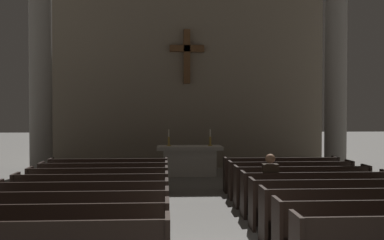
{
  "coord_description": "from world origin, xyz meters",
  "views": [
    {
      "loc": [
        -0.82,
        -5.58,
        2.23
      ],
      "look_at": [
        0.0,
        8.48,
        1.92
      ],
      "focal_mm": 43.09,
      "sensor_mm": 36.0,
      "label": 1
    }
  ],
  "objects_px": {
    "column_left_second": "(41,72)",
    "lone_worshipper": "(269,183)",
    "pew_left_row_7": "(104,181)",
    "pew_right_row_2": "(380,230)",
    "pew_left_row_3": "(72,218)",
    "pew_right_row_6": "(302,186)",
    "pew_right_row_5": "(316,194)",
    "candlestick_left": "(169,141)",
    "pew_left_row_4": "(83,206)",
    "pew_left_row_2": "(59,235)",
    "pew_left_row_6": "(98,188)",
    "candlestick_right": "(210,141)",
    "pew_right_row_4": "(332,203)",
    "pew_right_row_7": "(290,180)",
    "pew_left_row_5": "(92,196)",
    "pew_right_row_3": "(353,215)",
    "pew_left_row_8": "(109,176)",
    "altar": "(190,160)",
    "pew_right_row_8": "(281,174)",
    "column_right_second": "(336,73)"
  },
  "relations": [
    {
      "from": "pew_right_row_2",
      "to": "column_right_second",
      "type": "distance_m",
      "value": 8.96
    },
    {
      "from": "pew_right_row_7",
      "to": "pew_left_row_5",
      "type": "bearing_deg",
      "value": -157.38
    },
    {
      "from": "pew_left_row_6",
      "to": "column_right_second",
      "type": "xyz_separation_m",
      "value": [
        7.02,
        4.26,
        2.94
      ]
    },
    {
      "from": "pew_left_row_3",
      "to": "pew_left_row_6",
      "type": "relative_size",
      "value": 1.0
    },
    {
      "from": "pew_left_row_3",
      "to": "candlestick_right",
      "type": "relative_size",
      "value": 5.54
    },
    {
      "from": "pew_right_row_3",
      "to": "pew_right_row_4",
      "type": "distance_m",
      "value": 0.96
    },
    {
      "from": "pew_right_row_3",
      "to": "lone_worshipper",
      "type": "bearing_deg",
      "value": 116.24
    },
    {
      "from": "pew_left_row_7",
      "to": "candlestick_left",
      "type": "relative_size",
      "value": 5.54
    },
    {
      "from": "pew_left_row_6",
      "to": "column_left_second",
      "type": "relative_size",
      "value": 0.44
    },
    {
      "from": "pew_left_row_6",
      "to": "candlestick_right",
      "type": "height_order",
      "value": "candlestick_right"
    },
    {
      "from": "pew_left_row_2",
      "to": "column_left_second",
      "type": "bearing_deg",
      "value": 106.37
    },
    {
      "from": "pew_right_row_5",
      "to": "candlestick_left",
      "type": "bearing_deg",
      "value": 116.42
    },
    {
      "from": "pew_left_row_2",
      "to": "pew_right_row_2",
      "type": "relative_size",
      "value": 1.0
    },
    {
      "from": "pew_left_row_7",
      "to": "pew_right_row_4",
      "type": "bearing_deg",
      "value": -32.0
    },
    {
      "from": "altar",
      "to": "lone_worshipper",
      "type": "relative_size",
      "value": 1.67
    },
    {
      "from": "pew_right_row_2",
      "to": "pew_right_row_6",
      "type": "bearing_deg",
      "value": 90.0
    },
    {
      "from": "pew_left_row_5",
      "to": "pew_right_row_6",
      "type": "height_order",
      "value": "same"
    },
    {
      "from": "pew_right_row_5",
      "to": "candlestick_right",
      "type": "relative_size",
      "value": 5.54
    },
    {
      "from": "pew_right_row_6",
      "to": "candlestick_right",
      "type": "bearing_deg",
      "value": 107.56
    },
    {
      "from": "column_left_second",
      "to": "lone_worshipper",
      "type": "distance_m",
      "value": 8.42
    },
    {
      "from": "pew_left_row_3",
      "to": "pew_left_row_5",
      "type": "distance_m",
      "value": 1.93
    },
    {
      "from": "pew_right_row_4",
      "to": "pew_right_row_5",
      "type": "distance_m",
      "value": 0.96
    },
    {
      "from": "pew_right_row_7",
      "to": "altar",
      "type": "relative_size",
      "value": 1.41
    },
    {
      "from": "pew_left_row_4",
      "to": "pew_right_row_5",
      "type": "height_order",
      "value": "same"
    },
    {
      "from": "candlestick_left",
      "to": "pew_right_row_6",
      "type": "bearing_deg",
      "value": -59.43
    },
    {
      "from": "pew_left_row_5",
      "to": "candlestick_left",
      "type": "distance_m",
      "value": 6.32
    },
    {
      "from": "pew_right_row_2",
      "to": "pew_right_row_5",
      "type": "relative_size",
      "value": 1.0
    },
    {
      "from": "pew_right_row_3",
      "to": "pew_right_row_4",
      "type": "bearing_deg",
      "value": 90.0
    },
    {
      "from": "pew_left_row_7",
      "to": "pew_right_row_6",
      "type": "xyz_separation_m",
      "value": [
        4.63,
        -0.96,
        0.0
      ]
    },
    {
      "from": "pew_right_row_5",
      "to": "column_left_second",
      "type": "height_order",
      "value": "column_left_second"
    },
    {
      "from": "pew_left_row_7",
      "to": "pew_right_row_2",
      "type": "height_order",
      "value": "same"
    },
    {
      "from": "candlestick_left",
      "to": "pew_right_row_7",
      "type": "bearing_deg",
      "value": -53.94
    },
    {
      "from": "candlestick_left",
      "to": "lone_worshipper",
      "type": "bearing_deg",
      "value": -71.27
    },
    {
      "from": "candlestick_left",
      "to": "pew_left_row_8",
      "type": "bearing_deg",
      "value": -116.96
    },
    {
      "from": "pew_left_row_8",
      "to": "candlestick_right",
      "type": "height_order",
      "value": "candlestick_right"
    },
    {
      "from": "pew_right_row_3",
      "to": "lone_worshipper",
      "type": "relative_size",
      "value": 2.35
    },
    {
      "from": "pew_left_row_3",
      "to": "pew_right_row_6",
      "type": "xyz_separation_m",
      "value": [
        4.63,
        2.89,
        0.0
      ]
    },
    {
      "from": "pew_left_row_2",
      "to": "pew_right_row_2",
      "type": "bearing_deg",
      "value": 0.0
    },
    {
      "from": "pew_left_row_7",
      "to": "candlestick_right",
      "type": "distance_m",
      "value": 5.17
    },
    {
      "from": "pew_left_row_5",
      "to": "pew_right_row_8",
      "type": "xyz_separation_m",
      "value": [
        4.63,
        2.89,
        0.0
      ]
    },
    {
      "from": "altar",
      "to": "candlestick_right",
      "type": "height_order",
      "value": "candlestick_right"
    },
    {
      "from": "pew_left_row_8",
      "to": "candlestick_left",
      "type": "relative_size",
      "value": 5.54
    },
    {
      "from": "pew_right_row_6",
      "to": "column_right_second",
      "type": "height_order",
      "value": "column_right_second"
    },
    {
      "from": "pew_left_row_7",
      "to": "pew_left_row_2",
      "type": "bearing_deg",
      "value": -90.0
    },
    {
      "from": "pew_left_row_7",
      "to": "altar",
      "type": "xyz_separation_m",
      "value": [
        2.32,
        4.14,
        0.06
      ]
    },
    {
      "from": "pew_right_row_6",
      "to": "pew_right_row_7",
      "type": "bearing_deg",
      "value": 90.0
    },
    {
      "from": "pew_left_row_5",
      "to": "column_left_second",
      "type": "distance_m",
      "value": 6.46
    },
    {
      "from": "pew_right_row_6",
      "to": "pew_right_row_7",
      "type": "relative_size",
      "value": 1.0
    },
    {
      "from": "column_right_second",
      "to": "pew_left_row_7",
      "type": "bearing_deg",
      "value": -154.82
    },
    {
      "from": "pew_left_row_2",
      "to": "pew_left_row_8",
      "type": "height_order",
      "value": "same"
    }
  ]
}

